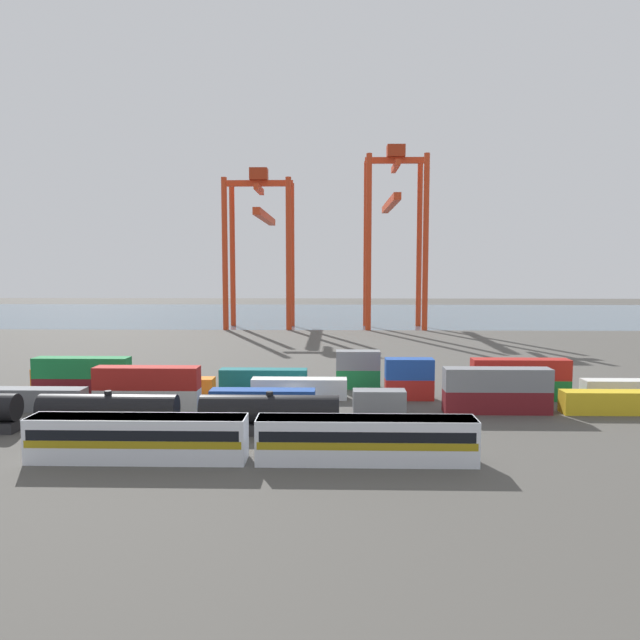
# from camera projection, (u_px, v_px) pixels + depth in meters

# --- Properties ---
(ground_plane) EXTENTS (420.00, 420.00, 0.00)m
(ground_plane) POSITION_uv_depth(u_px,v_px,m) (307.00, 356.00, 111.65)
(ground_plane) COLOR #4C4944
(harbour_water) EXTENTS (400.00, 110.00, 0.01)m
(harbour_water) POSITION_uv_depth(u_px,v_px,m) (320.00, 314.00, 212.16)
(harbour_water) COLOR #475B6B
(harbour_water) RESTS_ON ground_plane
(passenger_train) EXTENTS (38.33, 3.14, 3.90)m
(passenger_train) POSITION_uv_depth(u_px,v_px,m) (251.00, 437.00, 50.43)
(passenger_train) COLOR silver
(passenger_train) RESTS_ON ground_plane
(freight_tank_row) EXTENTS (46.55, 2.81, 4.27)m
(freight_tank_row) POSITION_uv_depth(u_px,v_px,m) (109.00, 413.00, 59.44)
(freight_tank_row) COLOR #232326
(freight_tank_row) RESTS_ON ground_plane
(shipping_container_0) EXTENTS (12.10, 2.44, 2.60)m
(shipping_container_0) POSITION_uv_depth(u_px,v_px,m) (33.00, 399.00, 68.78)
(shipping_container_0) COLOR slate
(shipping_container_0) RESTS_ON ground_plane
(shipping_container_1) EXTENTS (12.10, 2.44, 2.60)m
(shipping_container_1) POSITION_uv_depth(u_px,v_px,m) (148.00, 400.00, 68.46)
(shipping_container_1) COLOR silver
(shipping_container_1) RESTS_ON ground_plane
(shipping_container_2) EXTENTS (12.10, 2.44, 2.60)m
(shipping_container_2) POSITION_uv_depth(u_px,v_px,m) (147.00, 378.00, 68.23)
(shipping_container_2) COLOR #AD211C
(shipping_container_2) RESTS_ON shipping_container_1
(shipping_container_3) EXTENTS (12.10, 2.44, 2.60)m
(shipping_container_3) POSITION_uv_depth(u_px,v_px,m) (263.00, 400.00, 68.14)
(shipping_container_3) COLOR #1C4299
(shipping_container_3) RESTS_ON ground_plane
(shipping_container_4) EXTENTS (6.04, 2.44, 2.60)m
(shipping_container_4) POSITION_uv_depth(u_px,v_px,m) (379.00, 401.00, 67.82)
(shipping_container_4) COLOR slate
(shipping_container_4) RESTS_ON ground_plane
(shipping_container_5) EXTENTS (12.10, 2.44, 2.60)m
(shipping_container_5) POSITION_uv_depth(u_px,v_px,m) (497.00, 402.00, 67.50)
(shipping_container_5) COLOR maroon
(shipping_container_5) RESTS_ON ground_plane
(shipping_container_6) EXTENTS (12.10, 2.44, 2.60)m
(shipping_container_6) POSITION_uv_depth(u_px,v_px,m) (497.00, 379.00, 67.27)
(shipping_container_6) COLOR slate
(shipping_container_6) RESTS_ON shipping_container_5
(shipping_container_7) EXTENTS (12.10, 2.44, 2.60)m
(shipping_container_7) POSITION_uv_depth(u_px,v_px,m) (615.00, 402.00, 67.18)
(shipping_container_7) COLOR gold
(shipping_container_7) RESTS_ON ground_plane
(shipping_container_8) EXTENTS (12.10, 2.44, 2.60)m
(shipping_container_8) POSITION_uv_depth(u_px,v_px,m) (83.00, 387.00, 75.57)
(shipping_container_8) COLOR maroon
(shipping_container_8) RESTS_ON ground_plane
(shipping_container_9) EXTENTS (12.10, 2.44, 2.60)m
(shipping_container_9) POSITION_uv_depth(u_px,v_px,m) (82.00, 367.00, 75.34)
(shipping_container_9) COLOR #197538
(shipping_container_9) RESTS_ON shipping_container_8
(shipping_container_10) EXTENTS (6.04, 2.44, 2.60)m
(shipping_container_10) POSITION_uv_depth(u_px,v_px,m) (191.00, 388.00, 75.24)
(shipping_container_10) COLOR orange
(shipping_container_10) RESTS_ON ground_plane
(shipping_container_11) EXTENTS (12.10, 2.44, 2.60)m
(shipping_container_11) POSITION_uv_depth(u_px,v_px,m) (299.00, 388.00, 74.91)
(shipping_container_11) COLOR silver
(shipping_container_11) RESTS_ON ground_plane
(shipping_container_12) EXTENTS (6.04, 2.44, 2.60)m
(shipping_container_12) POSITION_uv_depth(u_px,v_px,m) (409.00, 389.00, 74.57)
(shipping_container_12) COLOR #AD211C
(shipping_container_12) RESTS_ON ground_plane
(shipping_container_13) EXTENTS (6.04, 2.44, 2.60)m
(shipping_container_13) POSITION_uv_depth(u_px,v_px,m) (409.00, 369.00, 74.34)
(shipping_container_13) COLOR #1C4299
(shipping_container_13) RESTS_ON shipping_container_12
(shipping_container_14) EXTENTS (12.10, 2.44, 2.60)m
(shipping_container_14) POSITION_uv_depth(u_px,v_px,m) (520.00, 390.00, 74.24)
(shipping_container_14) COLOR #197538
(shipping_container_14) RESTS_ON ground_plane
(shipping_container_15) EXTENTS (12.10, 2.44, 2.60)m
(shipping_container_15) POSITION_uv_depth(u_px,v_px,m) (520.00, 369.00, 74.01)
(shipping_container_15) COLOR #AD211C
(shipping_container_15) RESTS_ON shipping_container_14
(shipping_container_16) EXTENTS (12.10, 2.44, 2.60)m
(shipping_container_16) POSITION_uv_depth(u_px,v_px,m) (631.00, 390.00, 73.91)
(shipping_container_16) COLOR silver
(shipping_container_16) RESTS_ON ground_plane
(shipping_container_19) EXTENTS (12.10, 2.44, 2.60)m
(shipping_container_19) POSITION_uv_depth(u_px,v_px,m) (77.00, 377.00, 82.52)
(shipping_container_19) COLOR orange
(shipping_container_19) RESTS_ON ground_plane
(shipping_container_20) EXTENTS (6.04, 2.44, 2.60)m
(shipping_container_20) POSITION_uv_depth(u_px,v_px,m) (170.00, 378.00, 82.21)
(shipping_container_20) COLOR #1C4299
(shipping_container_20) RESTS_ON ground_plane
(shipping_container_21) EXTENTS (12.10, 2.44, 2.60)m
(shipping_container_21) POSITION_uv_depth(u_px,v_px,m) (263.00, 378.00, 81.90)
(shipping_container_21) COLOR #146066
(shipping_container_21) RESTS_ON ground_plane
(shipping_container_22) EXTENTS (6.04, 2.44, 2.60)m
(shipping_container_22) POSITION_uv_depth(u_px,v_px,m) (358.00, 379.00, 81.58)
(shipping_container_22) COLOR #197538
(shipping_container_22) RESTS_ON ground_plane
(shipping_container_23) EXTENTS (6.04, 2.44, 2.60)m
(shipping_container_23) POSITION_uv_depth(u_px,v_px,m) (358.00, 360.00, 81.35)
(shipping_container_23) COLOR slate
(shipping_container_23) RESTS_ON shipping_container_22
(gantry_crane_west) EXTENTS (18.60, 41.28, 43.57)m
(gantry_crane_west) POSITION_uv_depth(u_px,v_px,m) (261.00, 231.00, 165.16)
(gantry_crane_west) COLOR red
(gantry_crane_west) RESTS_ON ground_plane
(gantry_crane_central) EXTENTS (16.63, 39.66, 49.55)m
(gantry_crane_central) POSITION_uv_depth(u_px,v_px,m) (394.00, 220.00, 163.48)
(gantry_crane_central) COLOR red
(gantry_crane_central) RESTS_ON ground_plane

